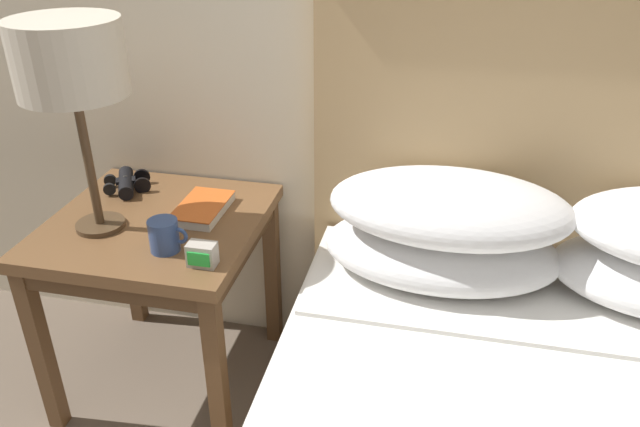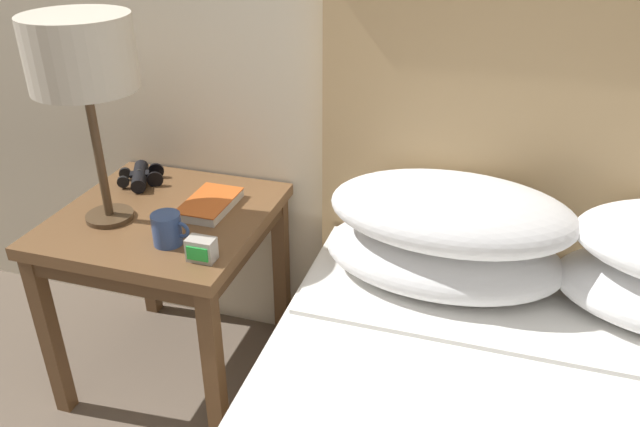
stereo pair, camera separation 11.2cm
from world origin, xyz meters
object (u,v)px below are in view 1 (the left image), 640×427
table_lamp (69,63)px  book_on_nightstand (202,208)px  alarm_clock (202,255)px  nightstand (158,243)px  binoculars_pair (127,183)px  coffee_mug (165,235)px

table_lamp → book_on_nightstand: size_ratio=2.67×
alarm_clock → nightstand: bearing=139.0°
binoculars_pair → coffee_mug: 0.40m
nightstand → binoculars_pair: bearing=136.1°
table_lamp → coffee_mug: 0.47m
table_lamp → binoculars_pair: size_ratio=3.43×
nightstand → book_on_nightstand: 0.16m
nightstand → book_on_nightstand: bearing=29.7°
alarm_clock → table_lamp: bearing=160.8°
binoculars_pair → table_lamp: bearing=-80.0°
table_lamp → binoculars_pair: 0.49m
nightstand → table_lamp: size_ratio=1.05×
nightstand → alarm_clock: bearing=-41.0°
book_on_nightstand → coffee_mug: (-0.01, -0.21, 0.03)m
book_on_nightstand → alarm_clock: alarm_clock is taller
table_lamp → book_on_nightstand: table_lamp is taller
nightstand → coffee_mug: 0.21m
book_on_nightstand → table_lamp: bearing=-150.2°
nightstand → table_lamp: table_lamp is taller
book_on_nightstand → binoculars_pair: (-0.28, 0.09, 0.01)m
coffee_mug → nightstand: bearing=125.1°
nightstand → alarm_clock: (0.22, -0.19, 0.11)m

